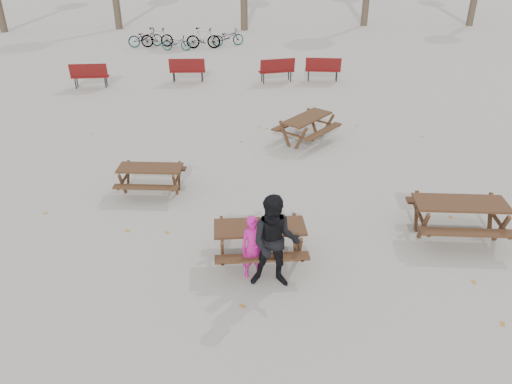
{
  "coord_description": "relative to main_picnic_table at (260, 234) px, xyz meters",
  "views": [
    {
      "loc": [
        -0.69,
        -8.26,
        6.03
      ],
      "look_at": [
        0.0,
        1.0,
        1.0
      ],
      "focal_mm": 35.0,
      "sensor_mm": 36.0,
      "label": 1
    }
  ],
  "objects": [
    {
      "name": "main_picnic_table",
      "position": [
        0.0,
        0.0,
        0.0
      ],
      "size": [
        1.8,
        1.45,
        0.78
      ],
      "color": "#352113",
      "rests_on": "ground"
    },
    {
      "name": "fallen_leaves",
      "position": [
        0.5,
        2.5,
        -0.58
      ],
      "size": [
        11.0,
        11.0,
        0.01
      ],
      "primitive_type": null,
      "color": "#B06F2A",
      "rests_on": "ground"
    },
    {
      "name": "picnic_table_north",
      "position": [
        -2.49,
        3.08,
        -0.25
      ],
      "size": [
        1.72,
        1.45,
        0.68
      ],
      "primitive_type": null,
      "rotation": [
        0.0,
        0.0,
        -0.12
      ],
      "color": "#352113",
      "rests_on": "ground"
    },
    {
      "name": "adult",
      "position": [
        0.21,
        -0.83,
        0.35
      ],
      "size": [
        1.01,
        0.84,
        1.87
      ],
      "primitive_type": "imported",
      "rotation": [
        0.0,
        0.0,
        -0.15
      ],
      "color": "black",
      "rests_on": "ground"
    },
    {
      "name": "soda_bottle",
      "position": [
        0.02,
        -0.17,
        0.26
      ],
      "size": [
        0.07,
        0.07,
        0.17
      ],
      "color": "silver",
      "rests_on": "main_picnic_table"
    },
    {
      "name": "park_bench_row",
      "position": [
        -0.63,
        12.74,
        -0.07
      ],
      "size": [
        11.32,
        1.09,
        1.03
      ],
      "color": "maroon",
      "rests_on": "ground"
    },
    {
      "name": "bicycle_row",
      "position": [
        -2.65,
        19.75,
        -0.1
      ],
      "size": [
        6.42,
        1.95,
        1.1
      ],
      "color": "black",
      "rests_on": "ground"
    },
    {
      "name": "picnic_table_east",
      "position": [
        4.32,
        0.55,
        -0.17
      ],
      "size": [
        2.11,
        1.79,
        0.83
      ],
      "primitive_type": null,
      "rotation": [
        0.0,
        0.0,
        -0.13
      ],
      "color": "#352113",
      "rests_on": "ground"
    },
    {
      "name": "food_tray",
      "position": [
        0.18,
        -0.09,
        0.21
      ],
      "size": [
        0.18,
        0.11,
        0.03
      ],
      "primitive_type": "cube",
      "color": "white",
      "rests_on": "main_picnic_table"
    },
    {
      "name": "bread_roll",
      "position": [
        0.18,
        -0.09,
        0.25
      ],
      "size": [
        0.14,
        0.06,
        0.05
      ],
      "primitive_type": "ellipsoid",
      "color": "tan",
      "rests_on": "food_tray"
    },
    {
      "name": "child",
      "position": [
        -0.17,
        -0.53,
        0.06
      ],
      "size": [
        0.51,
        0.38,
        1.3
      ],
      "primitive_type": "imported",
      "rotation": [
        0.0,
        0.0,
        0.14
      ],
      "color": "#C01882",
      "rests_on": "ground"
    },
    {
      "name": "ground",
      "position": [
        0.0,
        0.0,
        -0.59
      ],
      "size": [
        80.0,
        80.0,
        0.0
      ],
      "primitive_type": "plane",
      "color": "gray",
      "rests_on": "ground"
    },
    {
      "name": "picnic_table_far",
      "position": [
        1.96,
        6.13,
        -0.2
      ],
      "size": [
        2.28,
        2.29,
        0.77
      ],
      "primitive_type": null,
      "rotation": [
        0.0,
        0.0,
        0.81
      ],
      "color": "#352113",
      "rests_on": "ground"
    }
  ]
}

